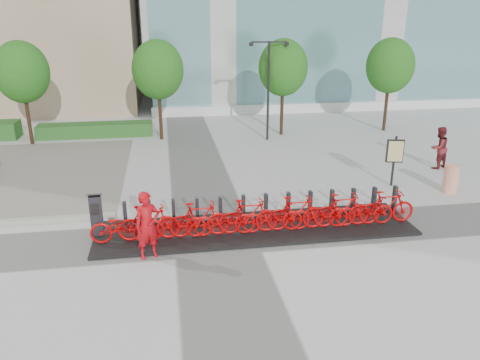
{
  "coord_description": "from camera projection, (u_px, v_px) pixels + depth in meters",
  "views": [
    {
      "loc": [
        -1.26,
        -12.42,
        6.16
      ],
      "look_at": [
        1.0,
        1.5,
        1.2
      ],
      "focal_mm": 35.0,
      "sensor_mm": 36.0,
      "label": 1
    }
  ],
  "objects": [
    {
      "name": "bike_4",
      "position": [
        224.0,
        219.0,
        13.61
      ],
      "size": [
        1.84,
        0.64,
        0.96
      ],
      "primitive_type": "imported",
      "rotation": [
        0.0,
        0.0,
        1.57
      ],
      "color": "#C20405",
      "rests_on": "dock_pad"
    },
    {
      "name": "bike_5",
      "position": [
        248.0,
        216.0,
        13.7
      ],
      "size": [
        1.78,
        0.5,
        1.07
      ],
      "primitive_type": "imported",
      "rotation": [
        0.0,
        0.0,
        1.57
      ],
      "color": "#C20405",
      "rests_on": "dock_pad"
    },
    {
      "name": "tree_3",
      "position": [
        390.0,
        66.0,
        25.45
      ],
      "size": [
        2.6,
        2.6,
        5.1
      ],
      "color": "black",
      "rests_on": "ground"
    },
    {
      "name": "ground",
      "position": [
        215.0,
        237.0,
        13.8
      ],
      "size": [
        120.0,
        120.0,
        0.0
      ],
      "primitive_type": "plane",
      "color": "beige"
    },
    {
      "name": "bike_3",
      "position": [
        199.0,
        219.0,
        13.49
      ],
      "size": [
        1.78,
        0.5,
        1.07
      ],
      "primitive_type": "imported",
      "rotation": [
        0.0,
        0.0,
        1.57
      ],
      "color": "#C20405",
      "rests_on": "dock_pad"
    },
    {
      "name": "tree_2",
      "position": [
        283.0,
        68.0,
        24.54
      ],
      "size": [
        2.6,
        2.6,
        5.1
      ],
      "color": "black",
      "rests_on": "ground"
    },
    {
      "name": "tree_0",
      "position": [
        22.0,
        72.0,
        22.58
      ],
      "size": [
        2.6,
        2.6,
        5.1
      ],
      "color": "black",
      "rests_on": "ground"
    },
    {
      "name": "hedge_b",
      "position": [
        96.0,
        130.0,
        25.22
      ],
      "size": [
        6.0,
        1.2,
        0.7
      ],
      "primitive_type": "cube",
      "color": "#325C27",
      "rests_on": "ground"
    },
    {
      "name": "construction_barrel",
      "position": [
        451.0,
        179.0,
        17.16
      ],
      "size": [
        0.55,
        0.55,
        1.03
      ],
      "primitive_type": "cylinder",
      "rotation": [
        0.0,
        0.0,
        0.03
      ],
      "color": "#F5510F",
      "rests_on": "ground"
    },
    {
      "name": "bike_9",
      "position": [
        342.0,
        210.0,
        14.14
      ],
      "size": [
        1.78,
        0.5,
        1.07
      ],
      "primitive_type": "imported",
      "rotation": [
        0.0,
        0.0,
        1.57
      ],
      "color": "#C20405",
      "rests_on": "dock_pad"
    },
    {
      "name": "bike_6",
      "position": [
        272.0,
        216.0,
        13.83
      ],
      "size": [
        1.84,
        0.64,
        0.96
      ],
      "primitive_type": "imported",
      "rotation": [
        0.0,
        0.0,
        1.57
      ],
      "color": "#C20405",
      "rests_on": "dock_pad"
    },
    {
      "name": "kiosk",
      "position": [
        96.0,
        214.0,
        13.6
      ],
      "size": [
        0.42,
        0.36,
        1.32
      ],
      "rotation": [
        0.0,
        0.0,
        0.05
      ],
      "color": "#232328",
      "rests_on": "dock_pad"
    },
    {
      "name": "tree_1",
      "position": [
        158.0,
        70.0,
        23.56
      ],
      "size": [
        2.6,
        2.6,
        5.1
      ],
      "color": "black",
      "rests_on": "ground"
    },
    {
      "name": "pedestrian",
      "position": [
        439.0,
        148.0,
        19.74
      ],
      "size": [
        1.05,
        0.94,
        1.8
      ],
      "primitive_type": "imported",
      "rotation": [
        0.0,
        0.0,
        3.49
      ],
      "color": "maroon",
      "rests_on": "ground"
    },
    {
      "name": "bike_11",
      "position": [
        387.0,
        207.0,
        14.36
      ],
      "size": [
        1.78,
        0.5,
        1.07
      ],
      "primitive_type": "imported",
      "rotation": [
        0.0,
        0.0,
        1.57
      ],
      "color": "#C20405",
      "rests_on": "dock_pad"
    },
    {
      "name": "bike_1",
      "position": [
        149.0,
        223.0,
        13.27
      ],
      "size": [
        1.78,
        0.5,
        1.07
      ],
      "primitive_type": "imported",
      "rotation": [
        0.0,
        0.0,
        1.57
      ],
      "color": "#C20405",
      "rests_on": "dock_pad"
    },
    {
      "name": "streetlamp",
      "position": [
        268.0,
        79.0,
        23.61
      ],
      "size": [
        2.0,
        0.2,
        5.0
      ],
      "color": "black",
      "rests_on": "ground"
    },
    {
      "name": "bike_2",
      "position": [
        174.0,
        223.0,
        13.39
      ],
      "size": [
        1.84,
        0.64,
        0.96
      ],
      "primitive_type": "imported",
      "rotation": [
        0.0,
        0.0,
        1.57
      ],
      "color": "#C20405",
      "rests_on": "dock_pad"
    },
    {
      "name": "worker_red",
      "position": [
        148.0,
        225.0,
        12.35
      ],
      "size": [
        0.79,
        0.65,
        1.86
      ],
      "primitive_type": "imported",
      "rotation": [
        0.0,
        0.0,
        0.35
      ],
      "color": "#B90911",
      "rests_on": "ground"
    },
    {
      "name": "bike_10",
      "position": [
        364.0,
        210.0,
        14.27
      ],
      "size": [
        1.84,
        0.64,
        0.96
      ],
      "primitive_type": "imported",
      "rotation": [
        0.0,
        0.0,
        1.57
      ],
      "color": "#C20405",
      "rests_on": "dock_pad"
    },
    {
      "name": "dock_rail_posts",
      "position": [
        266.0,
        207.0,
        14.62
      ],
      "size": [
        8.74,
        0.5,
        0.85
      ],
      "primitive_type": null,
      "color": "#232328",
      "rests_on": "dock_pad"
    },
    {
      "name": "dock_pad",
      "position": [
        256.0,
        228.0,
        14.27
      ],
      "size": [
        9.6,
        2.4,
        0.08
      ],
      "primitive_type": "cube",
      "color": "black",
      "rests_on": "ground"
    },
    {
      "name": "bike_8",
      "position": [
        319.0,
        213.0,
        14.05
      ],
      "size": [
        1.84,
        0.64,
        0.96
      ],
      "primitive_type": "imported",
      "rotation": [
        0.0,
        0.0,
        1.57
      ],
      "color": "#C20405",
      "rests_on": "dock_pad"
    },
    {
      "name": "bike_0",
      "position": [
        123.0,
        226.0,
        13.18
      ],
      "size": [
        1.84,
        0.64,
        0.96
      ],
      "primitive_type": "imported",
      "rotation": [
        0.0,
        0.0,
        1.57
      ],
      "color": "#C20405",
      "rests_on": "dock_pad"
    },
    {
      "name": "bike_7",
      "position": [
        296.0,
        213.0,
        13.92
      ],
      "size": [
        1.78,
        0.5,
        1.07
      ],
      "primitive_type": "imported",
      "rotation": [
        0.0,
        0.0,
        1.57
      ],
      "color": "#C20405",
      "rests_on": "dock_pad"
    },
    {
      "name": "map_sign",
      "position": [
        395.0,
        153.0,
        17.55
      ],
      "size": [
        0.64,
        0.24,
        1.95
      ],
      "rotation": [
        0.0,
        0.0,
        -0.23
      ],
      "color": "black",
      "rests_on": "ground"
    }
  ]
}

